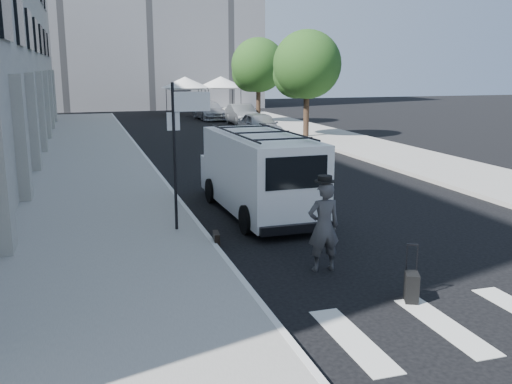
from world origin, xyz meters
TOP-DOWN VIEW (x-y plane):
  - ground at (0.00, 0.00)m, footprint 120.00×120.00m
  - sidewalk_left at (-4.25, 16.00)m, footprint 4.50×48.00m
  - sidewalk_right at (9.00, 20.00)m, footprint 4.00×56.00m
  - sign_pole at (-2.36, 3.20)m, footprint 1.03×0.07m
  - tree_near at (7.50, 20.15)m, footprint 3.80×3.83m
  - tree_far at (7.50, 29.15)m, footprint 3.80×3.83m
  - tent_left at (4.00, 38.00)m, footprint 4.00×4.00m
  - tent_right at (7.20, 38.50)m, footprint 4.00×4.00m
  - businessman at (-0.21, -0.10)m, footprint 0.67×0.45m
  - briefcase at (-1.90, 2.00)m, footprint 0.18×0.45m
  - suitcase at (0.62, -2.00)m, footprint 0.35×0.42m
  - cargo_van at (-0.07, 4.70)m, footprint 2.18×5.87m
  - parked_car_a at (5.00, 20.46)m, footprint 1.84×4.47m
  - parked_car_b at (6.25, 28.57)m, footprint 1.69×4.42m
  - parked_car_c at (5.00, 33.22)m, footprint 2.17×4.85m

SIDE VIEW (x-z plane):
  - ground at x=0.00m, z-range 0.00..0.00m
  - sidewalk_left at x=-4.25m, z-range 0.00..0.15m
  - sidewalk_right at x=9.00m, z-range 0.00..0.15m
  - briefcase at x=-1.90m, z-range 0.00..0.34m
  - suitcase at x=0.62m, z-range -0.23..0.76m
  - parked_car_c at x=5.00m, z-range 0.00..1.38m
  - parked_car_b at x=6.25m, z-range 0.00..1.44m
  - parked_car_a at x=5.00m, z-range 0.00..1.51m
  - businessman at x=-0.21m, z-range 0.00..1.81m
  - cargo_van at x=-0.07m, z-range 0.04..2.25m
  - sign_pole at x=-2.36m, z-range 0.90..4.40m
  - tent_left at x=4.00m, z-range 1.11..4.31m
  - tent_right at x=7.20m, z-range 1.11..4.31m
  - tree_near at x=7.50m, z-range 0.96..6.99m
  - tree_far at x=7.50m, z-range 0.96..6.99m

